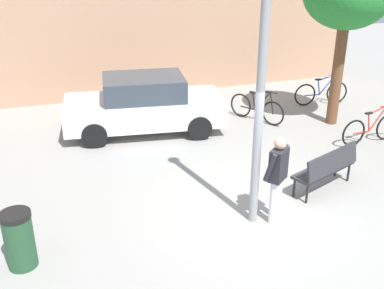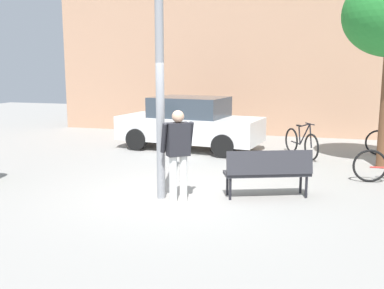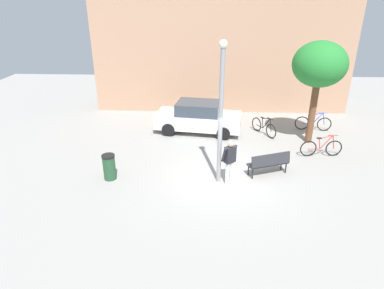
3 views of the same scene
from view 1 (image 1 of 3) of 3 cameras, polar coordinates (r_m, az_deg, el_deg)
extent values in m
plane|color=gray|center=(9.04, 8.81, -7.98)|extent=(36.00, 36.00, 0.00)
cylinder|color=gray|center=(7.66, 8.53, 5.87)|extent=(0.16, 0.16, 4.79)
cylinder|color=white|center=(8.45, 10.13, -7.16)|extent=(0.14, 0.14, 0.85)
cylinder|color=white|center=(8.61, 10.68, -6.57)|extent=(0.14, 0.14, 0.85)
cube|color=#232328|center=(8.19, 10.78, -2.49)|extent=(0.45, 0.42, 0.60)
sphere|color=tan|center=(8.02, 11.00, 0.14)|extent=(0.22, 0.22, 0.22)
cylinder|color=#232328|center=(7.98, 9.75, -2.88)|extent=(0.21, 0.24, 0.55)
cylinder|color=#232328|center=(8.40, 11.16, -1.59)|extent=(0.21, 0.24, 0.55)
cube|color=#2D2D33|center=(9.81, 16.14, -3.02)|extent=(1.65, 0.98, 0.06)
cube|color=#2D2D33|center=(9.61, 17.22, -2.06)|extent=(1.54, 0.69, 0.44)
cylinder|color=black|center=(9.46, 12.66, -5.28)|extent=(0.05, 0.05, 0.42)
cylinder|color=black|center=(10.54, 17.55, -2.72)|extent=(0.05, 0.05, 0.42)
cylinder|color=black|center=(9.30, 14.20, -5.99)|extent=(0.05, 0.05, 0.42)
cylinder|color=black|center=(10.39, 19.00, -3.31)|extent=(0.05, 0.05, 0.42)
cylinder|color=brown|center=(13.31, 17.70, 8.27)|extent=(0.31, 0.31, 2.81)
torus|color=black|center=(15.41, 17.67, 6.21)|extent=(0.71, 0.13, 0.71)
torus|color=black|center=(14.90, 13.96, 6.06)|extent=(0.71, 0.13, 0.71)
cylinder|color=blue|center=(15.15, 16.59, 7.19)|extent=(0.50, 0.09, 0.64)
cylinder|color=blue|center=(15.07, 16.52, 8.04)|extent=(0.58, 0.10, 0.18)
cylinder|color=blue|center=(15.04, 15.59, 6.89)|extent=(0.14, 0.05, 0.48)
cylinder|color=blue|center=(15.01, 14.81, 6.01)|extent=(0.50, 0.09, 0.04)
cylinder|color=blue|center=(15.30, 17.58, 7.22)|extent=(0.17, 0.05, 0.63)
cube|color=black|center=(14.94, 15.53, 7.85)|extent=(0.21, 0.10, 0.04)
cylinder|color=blue|center=(15.18, 17.51, 8.33)|extent=(0.44, 0.08, 0.03)
torus|color=black|center=(12.17, 19.57, 1.36)|extent=(0.71, 0.10, 0.71)
cylinder|color=red|center=(12.57, 22.25, 3.04)|extent=(0.50, 0.07, 0.64)
cylinder|color=red|center=(12.46, 22.25, 4.02)|extent=(0.58, 0.08, 0.18)
cylinder|color=red|center=(12.40, 21.26, 2.55)|extent=(0.14, 0.05, 0.48)
cylinder|color=red|center=(12.34, 20.42, 1.42)|extent=(0.50, 0.07, 0.04)
cube|color=black|center=(12.28, 21.27, 3.67)|extent=(0.21, 0.10, 0.04)
torus|color=black|center=(13.03, 10.10, 3.85)|extent=(0.41, 0.63, 0.71)
torus|color=black|center=(13.57, 6.12, 4.91)|extent=(0.41, 0.63, 0.71)
cylinder|color=black|center=(13.11, 8.82, 5.39)|extent=(0.29, 0.45, 0.64)
cylinder|color=black|center=(13.06, 8.70, 6.41)|extent=(0.33, 0.52, 0.18)
cylinder|color=black|center=(13.27, 7.76, 5.35)|extent=(0.10, 0.13, 0.48)
cylinder|color=black|center=(13.45, 6.99, 4.58)|extent=(0.29, 0.45, 0.04)
cylinder|color=black|center=(12.96, 9.95, 5.10)|extent=(0.12, 0.16, 0.63)
cube|color=black|center=(13.22, 7.64, 6.48)|extent=(0.17, 0.21, 0.04)
cylinder|color=black|center=(12.90, 9.80, 6.47)|extent=(0.25, 0.39, 0.03)
cube|color=silver|center=(12.36, -5.95, 4.30)|extent=(4.40, 2.27, 0.70)
cube|color=#333D47|center=(12.17, -6.08, 7.10)|extent=(2.30, 1.84, 0.60)
cylinder|color=black|center=(13.37, -0.43, 4.60)|extent=(0.66, 0.31, 0.64)
cylinder|color=black|center=(11.90, 0.95, 2.11)|extent=(0.66, 0.31, 0.64)
cylinder|color=black|center=(13.19, -12.08, 3.78)|extent=(0.66, 0.31, 0.64)
cylinder|color=black|center=(11.69, -12.12, 1.15)|extent=(0.66, 0.31, 0.64)
cylinder|color=#234C2D|center=(7.77, -20.77, -11.33)|extent=(0.46, 0.46, 0.90)
cylinder|color=black|center=(7.51, -21.31, -8.25)|extent=(0.48, 0.48, 0.08)
camera|label=2|loc=(6.63, 73.72, -14.91)|focal=41.27mm
camera|label=3|loc=(5.35, 130.18, 1.13)|focal=30.96mm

